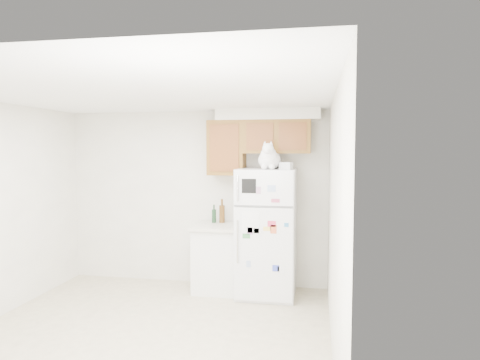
% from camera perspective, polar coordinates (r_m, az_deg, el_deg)
% --- Properties ---
extents(ground_plane, '(3.80, 4.00, 0.01)m').
position_cam_1_polar(ground_plane, '(4.77, -12.89, -20.24)').
color(ground_plane, beige).
extents(room_shell, '(3.84, 4.04, 2.52)m').
position_cam_1_polar(room_shell, '(4.54, -10.60, 0.49)').
color(room_shell, silver).
rests_on(room_shell, ground_plane).
extents(refrigerator, '(0.76, 0.78, 1.70)m').
position_cam_1_polar(refrigerator, '(5.74, 3.56, -6.98)').
color(refrigerator, silver).
rests_on(refrigerator, ground_plane).
extents(base_counter, '(0.64, 0.64, 0.92)m').
position_cam_1_polar(base_counter, '(6.01, -3.02, -10.26)').
color(base_counter, white).
rests_on(base_counter, ground_plane).
extents(cat, '(0.35, 0.52, 0.37)m').
position_cam_1_polar(cat, '(5.50, 3.93, 2.87)').
color(cat, white).
rests_on(cat, refrigerator).
extents(storage_box_back, '(0.20, 0.16, 0.10)m').
position_cam_1_polar(storage_box_back, '(5.77, 4.74, 2.06)').
color(storage_box_back, white).
rests_on(storage_box_back, refrigerator).
extents(storage_box_front, '(0.18, 0.15, 0.09)m').
position_cam_1_polar(storage_box_front, '(5.49, 6.16, 1.90)').
color(storage_box_front, white).
rests_on(storage_box_front, refrigerator).
extents(bottle_green, '(0.06, 0.06, 0.26)m').
position_cam_1_polar(bottle_green, '(6.06, -3.49, -4.51)').
color(bottle_green, '#19381E').
rests_on(bottle_green, base_counter).
extents(bottle_amber, '(0.08, 0.08, 0.34)m').
position_cam_1_polar(bottle_amber, '(6.05, -2.42, -4.12)').
color(bottle_amber, '#593814').
rests_on(bottle_amber, base_counter).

